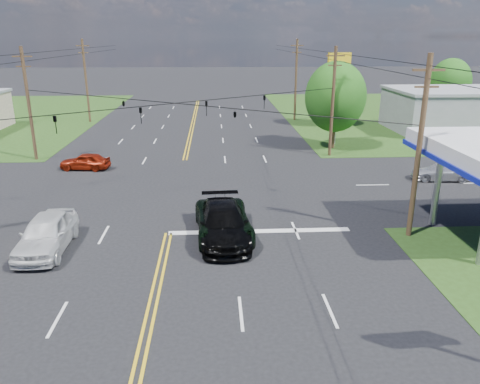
{
  "coord_description": "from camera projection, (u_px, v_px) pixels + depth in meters",
  "views": [
    {
      "loc": [
        2.58,
        -19.71,
        10.22
      ],
      "look_at": [
        4.03,
        6.0,
        1.66
      ],
      "focal_mm": 35.0,
      "sensor_mm": 36.0,
      "label": 1
    }
  ],
  "objects": [
    {
      "name": "pole_right_far",
      "position": [
        296.0,
        79.0,
        58.72
      ],
      "size": [
        1.6,
        0.28,
        10.0
      ],
      "color": "#43341C",
      "rests_on": "ground"
    },
    {
      "name": "tree_right_a",
      "position": [
        335.0,
        97.0,
        43.71
      ],
      "size": [
        5.7,
        5.7,
        8.18
      ],
      "color": "#43341C",
      "rests_on": "ground"
    },
    {
      "name": "pole_left_far",
      "position": [
        86.0,
        80.0,
        57.33
      ],
      "size": [
        1.6,
        0.28,
        10.0
      ],
      "color": "#43341C",
      "rests_on": "ground"
    },
    {
      "name": "pole_ne",
      "position": [
        333.0,
        101.0,
        40.8
      ],
      "size": [
        1.6,
        0.28,
        9.5
      ],
      "color": "#43341C",
      "rests_on": "ground"
    },
    {
      "name": "pole_nw",
      "position": [
        29.0,
        103.0,
        39.41
      ],
      "size": [
        1.6,
        0.28,
        9.5
      ],
      "color": "#43341C",
      "rests_on": "ground"
    },
    {
      "name": "grass_ne",
      "position": [
        446.0,
        114.0,
        65.32
      ],
      "size": [
        46.0,
        48.0,
        0.03
      ],
      "primitive_type": "cube",
      "color": "#243E13",
      "rests_on": "ground"
    },
    {
      "name": "pole_se",
      "position": [
        419.0,
        147.0,
        23.75
      ],
      "size": [
        1.6,
        0.28,
        9.5
      ],
      "color": "#43341C",
      "rests_on": "ground"
    },
    {
      "name": "ground",
      "position": [
        179.0,
        188.0,
        33.13
      ],
      "size": [
        280.0,
        280.0,
        0.0
      ],
      "primitive_type": "plane",
      "color": "black",
      "rests_on": "ground"
    },
    {
      "name": "span_wire_signals",
      "position": [
        175.0,
        103.0,
        31.24
      ],
      "size": [
        26.0,
        18.0,
        1.13
      ],
      "color": "black",
      "rests_on": "ground"
    },
    {
      "name": "pickup_dkgreen",
      "position": [
        223.0,
        221.0,
        24.97
      ],
      "size": [
        3.24,
        6.29,
        1.7
      ],
      "primitive_type": "imported",
      "rotation": [
        0.0,
        0.0,
        0.07
      ],
      "color": "black",
      "rests_on": "ground"
    },
    {
      "name": "tree_right_b",
      "position": [
        331.0,
        90.0,
        55.42
      ],
      "size": [
        4.94,
        4.94,
        7.09
      ],
      "color": "#43341C",
      "rests_on": "ground"
    },
    {
      "name": "pickup_white",
      "position": [
        46.0,
        233.0,
        23.3
      ],
      "size": [
        2.2,
        5.34,
        1.81
      ],
      "primitive_type": "imported",
      "rotation": [
        0.0,
        0.0,
        0.01
      ],
      "color": "silver",
      "rests_on": "ground"
    },
    {
      "name": "power_lines",
      "position": [
        170.0,
        65.0,
        28.52
      ],
      "size": [
        26.04,
        100.0,
        0.64
      ],
      "color": "black",
      "rests_on": "ground"
    },
    {
      "name": "suv_black",
      "position": [
        224.0,
        223.0,
        24.57
      ],
      "size": [
        2.8,
        6.27,
        1.78
      ],
      "primitive_type": "imported",
      "rotation": [
        0.0,
        0.0,
        0.05
      ],
      "color": "black",
      "rests_on": "ground"
    },
    {
      "name": "sedan_red",
      "position": [
        85.0,
        161.0,
        37.71
      ],
      "size": [
        4.1,
        2.04,
        1.34
      ],
      "primitive_type": "imported",
      "rotation": [
        0.0,
        0.0,
        -1.69
      ],
      "color": "maroon",
      "rests_on": "ground"
    },
    {
      "name": "retail_ne",
      "position": [
        455.0,
        111.0,
        52.99
      ],
      "size": [
        14.0,
        10.0,
        4.4
      ],
      "primitive_type": "cube",
      "color": "gray",
      "rests_on": "ground"
    },
    {
      "name": "stop_bar",
      "position": [
        260.0,
        231.0,
        25.82
      ],
      "size": [
        10.0,
        0.5,
        0.02
      ],
      "primitive_type": "cube",
      "color": "silver",
      "rests_on": "ground"
    },
    {
      "name": "sedan_far",
      "position": [
        442.0,
        172.0,
        34.93
      ],
      "size": [
        4.56,
        2.26,
        1.27
      ],
      "primitive_type": "imported",
      "rotation": [
        0.0,
        0.0,
        -1.68
      ],
      "color": "silver",
      "rests_on": "ground"
    },
    {
      "name": "polesign_ne",
      "position": [
        339.0,
        72.0,
        44.73
      ],
      "size": [
        2.4,
        0.92,
        8.82
      ],
      "color": "#A5A5AA",
      "rests_on": "ground"
    },
    {
      "name": "tree_far_r",
      "position": [
        450.0,
        82.0,
        61.94
      ],
      "size": [
        5.32,
        5.32,
        7.63
      ],
      "color": "#43341C",
      "rests_on": "ground"
    }
  ]
}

